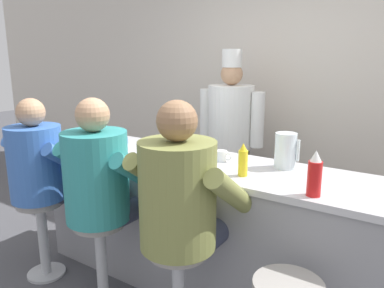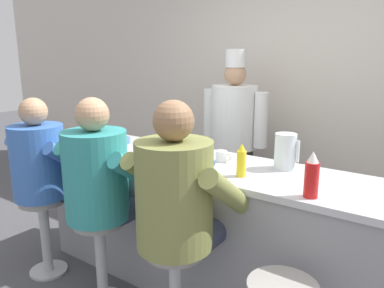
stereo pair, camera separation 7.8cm
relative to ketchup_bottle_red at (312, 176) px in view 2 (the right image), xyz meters
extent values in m
cube|color=beige|center=(-0.73, 1.83, 0.27)|extent=(10.00, 0.06, 2.70)
cube|color=gray|center=(-0.73, 0.24, -0.61)|extent=(2.80, 0.64, 0.92)
cube|color=#BCBCC1|center=(-0.73, 0.24, -0.13)|extent=(2.85, 0.66, 0.04)
cylinder|color=red|center=(0.00, 0.00, -0.02)|extent=(0.07, 0.07, 0.19)
cone|color=white|center=(0.00, 0.00, 0.10)|extent=(0.06, 0.06, 0.06)
cylinder|color=yellow|center=(-0.46, 0.10, -0.03)|extent=(0.06, 0.06, 0.16)
cone|color=yellow|center=(-0.46, 0.10, 0.07)|extent=(0.05, 0.05, 0.05)
cylinder|color=silver|center=(-0.30, 0.40, 0.00)|extent=(0.14, 0.14, 0.23)
cube|color=silver|center=(-0.22, 0.40, 0.01)|extent=(0.02, 0.02, 0.14)
cylinder|color=white|center=(-1.81, 0.04, -0.11)|extent=(0.27, 0.27, 0.02)
ellipsoid|color=#E0BC60|center=(-1.81, 0.04, -0.08)|extent=(0.12, 0.09, 0.03)
cylinder|color=#4C7FB7|center=(-1.70, 0.30, -0.09)|extent=(0.15, 0.15, 0.05)
cylinder|color=#4C7AB2|center=(-0.74, 0.12, -0.07)|extent=(0.08, 0.08, 0.08)
torus|color=#4C7AB2|center=(-0.69, 0.12, -0.07)|extent=(0.06, 0.01, 0.06)
cylinder|color=white|center=(-0.73, 0.31, -0.08)|extent=(0.08, 0.08, 0.08)
torus|color=white|center=(-0.67, 0.31, -0.07)|extent=(0.06, 0.01, 0.06)
cylinder|color=#B2B5BA|center=(-1.92, -0.34, -1.07)|extent=(0.29, 0.29, 0.02)
cylinder|color=#B2B5BA|center=(-1.92, -0.34, -0.76)|extent=(0.07, 0.07, 0.59)
cylinder|color=gray|center=(-1.92, -0.34, -0.47)|extent=(0.34, 0.34, 0.05)
cylinder|color=#33384C|center=(-2.02, -0.14, -0.43)|extent=(0.15, 0.39, 0.15)
cylinder|color=#33384C|center=(-1.82, -0.14, -0.43)|extent=(0.15, 0.39, 0.15)
cylinder|color=#3866B7|center=(-1.92, -0.34, -0.17)|extent=(0.39, 0.39, 0.55)
cylinder|color=#3866B7|center=(-2.16, -0.23, -0.14)|extent=(0.10, 0.42, 0.34)
cylinder|color=#3866B7|center=(-1.67, -0.23, -0.14)|extent=(0.10, 0.42, 0.34)
sphere|color=tan|center=(-1.92, -0.34, 0.21)|extent=(0.20, 0.20, 0.20)
cylinder|color=#B2B5BA|center=(-1.28, -0.34, -0.76)|extent=(0.07, 0.07, 0.59)
cylinder|color=gray|center=(-1.28, -0.34, -0.47)|extent=(0.34, 0.34, 0.05)
cylinder|color=#33384C|center=(-1.38, -0.13, -0.43)|extent=(0.15, 0.41, 0.15)
cylinder|color=#33384C|center=(-1.17, -0.13, -0.43)|extent=(0.15, 0.41, 0.15)
cylinder|color=teal|center=(-1.28, -0.34, -0.15)|extent=(0.41, 0.41, 0.58)
cylinder|color=teal|center=(-1.54, -0.22, -0.12)|extent=(0.11, 0.44, 0.36)
cylinder|color=teal|center=(-1.02, -0.22, -0.12)|extent=(0.11, 0.44, 0.36)
sphere|color=tan|center=(-1.28, -0.34, 0.25)|extent=(0.21, 0.21, 0.21)
cylinder|color=gray|center=(-0.63, -0.34, -0.47)|extent=(0.34, 0.34, 0.05)
cylinder|color=#33384C|center=(-0.74, -0.12, -0.43)|extent=(0.16, 0.43, 0.16)
cylinder|color=#33384C|center=(-0.53, -0.12, -0.43)|extent=(0.16, 0.43, 0.16)
cylinder|color=olive|center=(-0.63, -0.34, -0.14)|extent=(0.43, 0.43, 0.60)
cylinder|color=olive|center=(-0.90, -0.22, -0.11)|extent=(0.11, 0.46, 0.37)
cylinder|color=olive|center=(-0.37, -0.22, -0.11)|extent=(0.11, 0.46, 0.37)
sphere|color=#8C6647|center=(-0.63, -0.34, 0.27)|extent=(0.22, 0.22, 0.22)
cube|color=#232328|center=(-1.17, 1.27, -0.67)|extent=(0.33, 0.18, 0.80)
cube|color=white|center=(-1.17, 1.22, -0.51)|extent=(0.30, 0.02, 0.48)
cylinder|color=white|center=(-1.17, 1.27, 0.03)|extent=(0.44, 0.44, 0.60)
sphere|color=tan|center=(-1.17, 1.27, 0.43)|extent=(0.21, 0.21, 0.21)
cylinder|color=white|center=(-1.17, 1.27, 0.58)|extent=(0.19, 0.19, 0.17)
cylinder|color=white|center=(-1.45, 1.27, 0.03)|extent=(0.12, 0.12, 0.51)
cylinder|color=white|center=(-0.89, 1.27, 0.03)|extent=(0.12, 0.12, 0.51)
camera|label=1|loc=(0.50, -1.89, 0.60)|focal=35.00mm
camera|label=2|loc=(0.56, -1.85, 0.60)|focal=35.00mm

